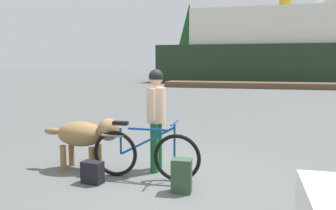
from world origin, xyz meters
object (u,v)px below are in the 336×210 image
(person_cyclist, at_px, (156,110))
(dog, at_px, (86,135))
(backpack, at_px, (182,176))
(ferry_boat, at_px, (326,47))
(handbag_pannier, at_px, (92,172))
(bicycle, at_px, (145,154))

(person_cyclist, distance_m, dog, 1.27)
(backpack, distance_m, ferry_boat, 29.86)
(handbag_pannier, bearing_deg, bicycle, 29.01)
(person_cyclist, relative_size, handbag_pannier, 5.09)
(dog, height_order, backpack, dog)
(backpack, xyz_separation_m, ferry_boat, (7.41, 28.77, 2.96))
(bicycle, xyz_separation_m, backpack, (0.68, -0.41, -0.16))
(person_cyclist, distance_m, ferry_boat, 29.13)
(dog, bearing_deg, bicycle, -9.52)
(handbag_pannier, distance_m, ferry_boat, 30.22)
(dog, bearing_deg, person_cyclist, 12.40)
(bicycle, relative_size, backpack, 3.67)
(person_cyclist, bearing_deg, bicycle, -98.45)
(dog, relative_size, handbag_pannier, 4.14)
(bicycle, relative_size, ferry_boat, 0.06)
(person_cyclist, bearing_deg, backpack, -54.24)
(person_cyclist, bearing_deg, dog, -167.60)
(bicycle, height_order, person_cyclist, person_cyclist)
(bicycle, bearing_deg, ferry_boat, 74.08)
(bicycle, relative_size, person_cyclist, 1.03)
(backpack, xyz_separation_m, handbag_pannier, (-1.38, 0.02, -0.07))
(person_cyclist, xyz_separation_m, handbag_pannier, (-0.77, -0.83, -0.86))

